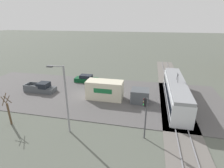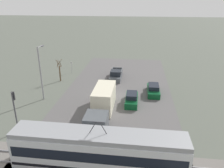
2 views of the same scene
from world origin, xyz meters
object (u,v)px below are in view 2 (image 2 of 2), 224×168
at_px(sedan_car_0, 153,90).
at_px(pickup_truck, 116,75).
at_px(street_tree, 60,71).
at_px(light_rail_tram, 99,150).
at_px(sedan_car_1, 132,99).
at_px(no_parking_sign, 71,66).
at_px(street_lamp_near_crossing, 41,70).
at_px(box_truck, 102,103).
at_px(traffic_light_pole, 15,106).

bearing_deg(sedan_car_0, pickup_truck, 137.02).
bearing_deg(street_tree, sedan_car_0, 167.24).
distance_m(light_rail_tram, sedan_car_0, 18.11).
height_order(sedan_car_0, street_tree, street_tree).
bearing_deg(pickup_truck, sedan_car_0, 137.02).
height_order(sedan_car_1, no_parking_sign, no_parking_sign).
height_order(pickup_truck, street_tree, street_tree).
height_order(street_tree, street_lamp_near_crossing, street_lamp_near_crossing).
distance_m(box_truck, traffic_light_pole, 10.64).
bearing_deg(traffic_light_pole, box_truck, -148.71).
distance_m(pickup_truck, street_tree, 10.52).
xyz_separation_m(traffic_light_pole, street_tree, (0.87, -16.58, -1.34)).
relative_size(street_lamp_near_crossing, no_parking_sign, 3.51).
relative_size(light_rail_tram, no_parking_sign, 6.74).
bearing_deg(sedan_car_1, no_parking_sign, 135.39).
xyz_separation_m(light_rail_tram, sedan_car_1, (-2.42, -13.23, -1.04)).
xyz_separation_m(traffic_light_pole, street_lamp_near_crossing, (0.71, -8.84, 1.44)).
distance_m(sedan_car_0, street_tree, 17.37).
bearing_deg(street_tree, sedan_car_1, 150.31).
relative_size(traffic_light_pole, street_lamp_near_crossing, 0.61).
bearing_deg(sedan_car_1, pickup_truck, 108.47).
relative_size(pickup_truck, no_parking_sign, 2.43).
distance_m(light_rail_tram, sedan_car_1, 13.49).
bearing_deg(light_rail_tram, street_lamp_near_crossing, -50.26).
bearing_deg(light_rail_tram, pickup_truck, -87.59).
xyz_separation_m(light_rail_tram, street_lamp_near_crossing, (11.00, -13.23, 2.89)).
relative_size(traffic_light_pole, street_tree, 1.19).
bearing_deg(no_parking_sign, traffic_light_pole, 90.60).
relative_size(sedan_car_0, street_lamp_near_crossing, 0.59).
distance_m(street_tree, street_lamp_near_crossing, 8.23).
height_order(traffic_light_pole, street_lamp_near_crossing, street_lamp_near_crossing).
bearing_deg(no_parking_sign, street_tree, 82.72).
xyz_separation_m(pickup_truck, street_tree, (10.17, 2.44, 1.14)).
bearing_deg(street_tree, pickup_truck, -166.50).
relative_size(light_rail_tram, box_truck, 1.53).
height_order(light_rail_tram, no_parking_sign, light_rail_tram).
xyz_separation_m(sedan_car_1, traffic_light_pole, (12.70, 8.84, 2.49)).
height_order(street_lamp_near_crossing, no_parking_sign, street_lamp_near_crossing).
height_order(light_rail_tram, sedan_car_0, light_rail_tram).
bearing_deg(light_rail_tram, no_parking_sign, -67.97).
bearing_deg(street_tree, street_lamp_near_crossing, 91.20).
height_order(light_rail_tram, box_truck, light_rail_tram).
bearing_deg(sedan_car_0, street_tree, 167.24).
xyz_separation_m(sedan_car_1, street_tree, (13.57, -7.74, 1.15)).
distance_m(box_truck, pickup_truck, 13.59).
relative_size(box_truck, street_lamp_near_crossing, 1.25).
bearing_deg(light_rail_tram, street_tree, -61.98).
bearing_deg(box_truck, pickup_truck, -91.40).
relative_size(pickup_truck, sedan_car_1, 1.23).
xyz_separation_m(pickup_truck, street_lamp_near_crossing, (10.01, 10.19, 3.92)).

